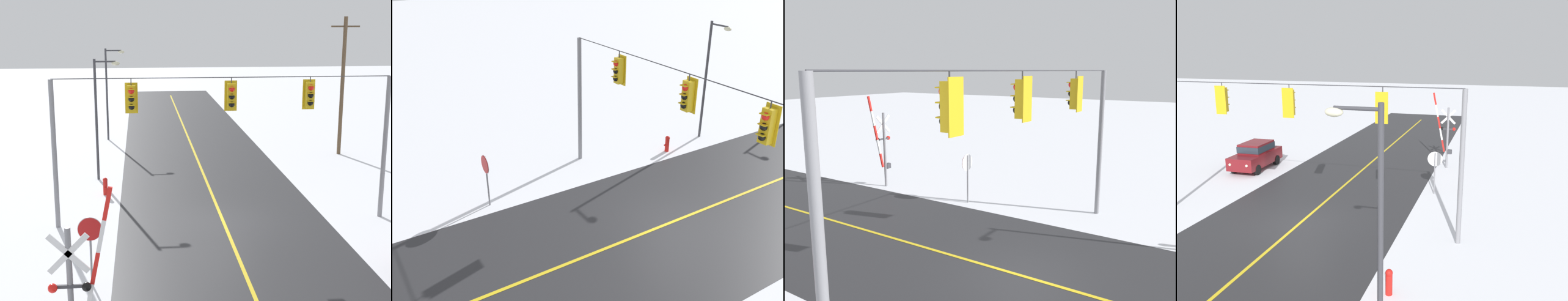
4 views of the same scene
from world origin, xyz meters
TOP-DOWN VIEW (x-y plane):
  - ground_plane at (0.00, 0.00)m, footprint 160.00×160.00m
  - road_asphalt at (0.00, 6.00)m, footprint 9.00×80.00m
  - lane_centre_line at (0.00, 6.00)m, footprint 0.14×72.00m
  - signal_span at (0.01, -0.01)m, footprint 14.20×0.47m
  - stop_sign at (-5.16, -5.67)m, footprint 0.80×0.09m
  - streetlamp_near at (-5.59, 7.30)m, footprint 1.39×0.28m
  - fire_hydrant at (-5.27, 4.38)m, footprint 0.24×0.31m

SIDE VIEW (x-z plane):
  - ground_plane at x=0.00m, z-range 0.00..0.00m
  - road_asphalt at x=0.00m, z-range 0.00..0.01m
  - lane_centre_line at x=0.00m, z-range 0.01..0.01m
  - fire_hydrant at x=-5.27m, z-range 0.03..0.91m
  - stop_sign at x=-5.16m, z-range 0.54..2.89m
  - streetlamp_near at x=-5.59m, z-range 0.67..7.17m
  - signal_span at x=0.01m, z-range 1.20..7.41m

